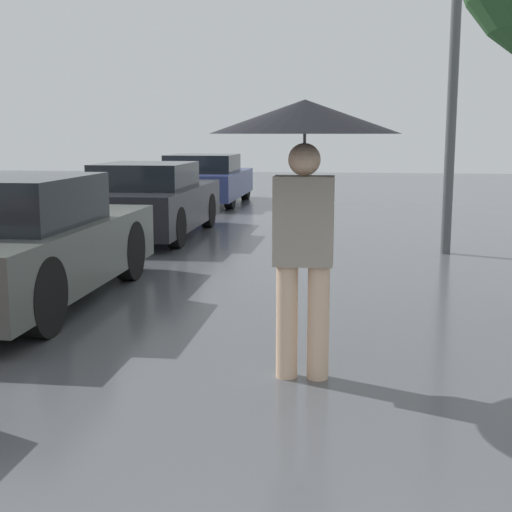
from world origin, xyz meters
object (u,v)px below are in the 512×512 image
object	(u,v)px
pedestrian	(305,148)
parked_car_farthest	(204,180)
parked_car_third	(149,201)
street_lamp	(453,87)
parked_car_second	(18,243)

from	to	relation	value
pedestrian	parked_car_farthest	bearing A→B (deg)	104.64
parked_car_third	parked_car_farthest	size ratio (longest dim) A/B	1.00
pedestrian	street_lamp	size ratio (longest dim) A/B	0.46
street_lamp	parked_car_second	bearing A→B (deg)	-142.16
pedestrian	parked_car_third	distance (m)	7.29
parked_car_third	street_lamp	bearing A→B (deg)	-14.02
pedestrian	parked_car_second	size ratio (longest dim) A/B	0.49
parked_car_farthest	street_lamp	xyz separation A→B (m)	(4.82, -6.67, 1.73)
parked_car_third	parked_car_second	bearing A→B (deg)	-89.84
parked_car_second	street_lamp	world-z (taller)	street_lamp
parked_car_second	street_lamp	xyz separation A→B (m)	(4.60, 3.58, 1.69)
parked_car_third	street_lamp	xyz separation A→B (m)	(4.62, -1.15, 1.72)
pedestrian	street_lamp	bearing A→B (deg)	73.03
pedestrian	parked_car_farthest	world-z (taller)	pedestrian
pedestrian	parked_car_third	size ratio (longest dim) A/B	0.49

